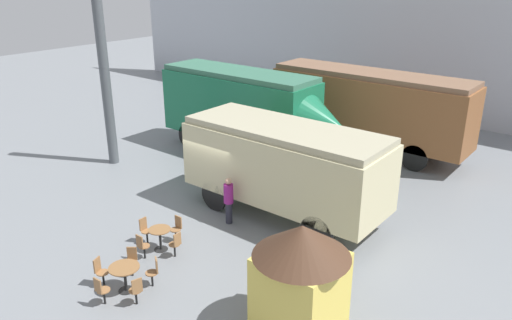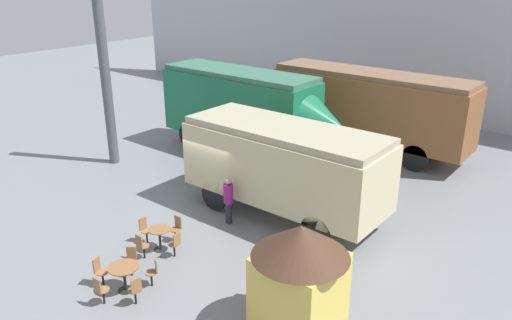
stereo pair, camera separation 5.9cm
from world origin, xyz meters
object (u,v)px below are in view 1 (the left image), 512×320
object	(u,v)px
streamlined_locomotive	(249,107)
passenger_coach_vintage	(285,163)
cafe_table_near	(160,235)
visitor_person	(229,199)
ticket_kiosk	(301,275)
passenger_coach_wooden	(369,105)
cafe_chair_0	(145,229)
cafe_table_mid	(125,272)

from	to	relation	value
streamlined_locomotive	passenger_coach_vintage	distance (m)	6.29
cafe_table_near	visitor_person	size ratio (longest dim) A/B	0.43
passenger_coach_vintage	cafe_table_near	distance (m)	4.99
visitor_person	ticket_kiosk	bearing A→B (deg)	-32.02
passenger_coach_wooden	cafe_chair_0	xyz separation A→B (m)	(-1.56, -12.57, -1.80)
cafe_chair_0	ticket_kiosk	distance (m)	6.48
streamlined_locomotive	visitor_person	bearing A→B (deg)	-56.88
passenger_coach_wooden	cafe_table_mid	xyz separation A→B (m)	(0.06, -14.63, -1.71)
cafe_table_mid	visitor_person	world-z (taller)	visitor_person
cafe_table_mid	cafe_chair_0	distance (m)	2.63
streamlined_locomotive	ticket_kiosk	xyz separation A→B (m)	(8.84, -8.92, -0.70)
ticket_kiosk	passenger_coach_vintage	bearing A→B (deg)	128.81
passenger_coach_vintage	visitor_person	size ratio (longest dim) A/B	4.28
passenger_coach_vintage	streamlined_locomotive	bearing A→B (deg)	140.76
cafe_table_mid	ticket_kiosk	distance (m)	5.11
cafe_chair_0	visitor_person	distance (m)	3.02
streamlined_locomotive	ticket_kiosk	bearing A→B (deg)	-45.25
visitor_person	cafe_table_mid	bearing A→B (deg)	-85.59
streamlined_locomotive	cafe_table_mid	distance (m)	11.42
passenger_coach_vintage	cafe_table_mid	bearing A→B (deg)	-96.64
passenger_coach_vintage	cafe_chair_0	size ratio (longest dim) A/B	8.47
passenger_coach_wooden	passenger_coach_vintage	xyz separation A→B (m)	(0.82, -8.10, -0.28)
cafe_table_near	cafe_chair_0	bearing A→B (deg)	-179.86
streamlined_locomotive	cafe_table_near	distance (m)	9.21
passenger_coach_wooden	ticket_kiosk	distance (m)	13.92
cafe_chair_0	ticket_kiosk	world-z (taller)	ticket_kiosk
cafe_table_near	ticket_kiosk	bearing A→B (deg)	-4.90
passenger_coach_wooden	visitor_person	distance (m)	9.95
passenger_coach_wooden	cafe_table_near	world-z (taller)	passenger_coach_wooden
streamlined_locomotive	cafe_chair_0	xyz separation A→B (m)	(2.48, -8.44, -1.87)
streamlined_locomotive	cafe_table_near	world-z (taller)	streamlined_locomotive
passenger_coach_wooden	cafe_table_mid	world-z (taller)	passenger_coach_wooden
streamlined_locomotive	cafe_table_near	xyz separation A→B (m)	(3.21, -8.44, -1.83)
passenger_coach_wooden	cafe_table_near	size ratio (longest dim) A/B	13.08
passenger_coach_vintage	visitor_person	xyz separation A→B (m)	(-1.13, -1.75, -1.10)
passenger_coach_vintage	ticket_kiosk	bearing A→B (deg)	-51.19
passenger_coach_wooden	cafe_table_near	bearing A→B (deg)	-93.79
cafe_table_near	cafe_table_mid	distance (m)	2.25
cafe_table_near	visitor_person	bearing A→B (deg)	79.01
streamlined_locomotive	visitor_person	distance (m)	6.99
ticket_kiosk	cafe_chair_0	bearing A→B (deg)	175.68
cafe_table_near	cafe_table_mid	xyz separation A→B (m)	(0.89, -2.07, 0.07)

